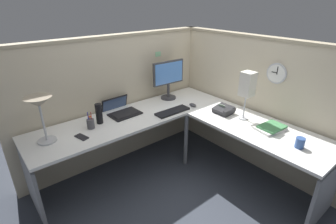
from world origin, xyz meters
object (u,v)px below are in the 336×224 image
(keyboard, at_px, (173,111))
(computer_mouse, at_px, (193,105))
(desk_lamp_dome, at_px, (39,106))
(monitor, at_px, (168,77))
(thermos_flask, at_px, (99,114))
(wall_clock, at_px, (277,73))
(desk_lamp_paper, at_px, (247,86))
(book_stack, at_px, (271,128))
(pen_cup, at_px, (91,124))
(office_phone, at_px, (224,110))
(laptop, at_px, (120,110))
(coffee_mug, at_px, (300,143))
(cell_phone, at_px, (82,137))

(keyboard, relative_size, computer_mouse, 4.13)
(desk_lamp_dome, bearing_deg, monitor, 4.91)
(monitor, bearing_deg, computer_mouse, -81.23)
(monitor, relative_size, computer_mouse, 4.81)
(thermos_flask, xyz_separation_m, wall_clock, (1.57, -1.05, 0.39))
(desk_lamp_paper, bearing_deg, keyboard, 128.74)
(book_stack, bearing_deg, desk_lamp_paper, 89.50)
(computer_mouse, height_order, pen_cup, pen_cup)
(thermos_flask, bearing_deg, book_stack, -44.16)
(office_phone, relative_size, wall_clock, 0.94)
(laptop, xyz_separation_m, desk_lamp_paper, (0.97, -1.02, 0.36))
(monitor, height_order, thermos_flask, monitor)
(desk_lamp_paper, bearing_deg, monitor, 104.13)
(office_phone, xyz_separation_m, book_stack, (0.05, -0.56, -0.02))
(laptop, distance_m, desk_lamp_paper, 1.45)
(monitor, xyz_separation_m, coffee_mug, (0.14, -1.68, -0.25))
(pen_cup, bearing_deg, book_stack, -40.33)
(wall_clock, bearing_deg, pen_cup, 149.53)
(desk_lamp_paper, xyz_separation_m, wall_clock, (0.29, -0.15, 0.11))
(wall_clock, bearing_deg, coffee_mug, -127.29)
(pen_cup, relative_size, desk_lamp_paper, 0.34)
(desk_lamp_dome, bearing_deg, office_phone, -19.80)
(laptop, relative_size, desk_lamp_paper, 0.75)
(thermos_flask, bearing_deg, computer_mouse, -15.47)
(monitor, height_order, pen_cup, monitor)
(pen_cup, distance_m, wall_clock, 2.02)
(wall_clock, bearing_deg, office_phone, 133.16)
(laptop, bearing_deg, coffee_mug, -63.23)
(laptop, height_order, pen_cup, pen_cup)
(office_phone, bearing_deg, book_stack, -84.72)
(desk_lamp_paper, bearing_deg, book_stack, -90.50)
(monitor, bearing_deg, laptop, 178.82)
(office_phone, height_order, wall_clock, wall_clock)
(desk_lamp_dome, bearing_deg, pen_cup, -1.66)
(pen_cup, height_order, desk_lamp_paper, desk_lamp_paper)
(cell_phone, xyz_separation_m, thermos_flask, (0.27, 0.17, 0.10))
(keyboard, relative_size, desk_lamp_dome, 0.97)
(cell_phone, bearing_deg, book_stack, -48.51)
(monitor, distance_m, office_phone, 0.84)
(office_phone, distance_m, desk_lamp_paper, 0.42)
(pen_cup, xyz_separation_m, wall_clock, (1.70, -1.00, 0.44))
(laptop, bearing_deg, desk_lamp_dome, -170.12)
(computer_mouse, height_order, thermos_flask, thermos_flask)
(desk_lamp_dome, height_order, book_stack, desk_lamp_dome)
(pen_cup, xyz_separation_m, coffee_mug, (1.29, -1.53, -0.00))
(desk_lamp_dome, height_order, pen_cup, desk_lamp_dome)
(book_stack, bearing_deg, pen_cup, 139.67)
(desk_lamp_dome, height_order, office_phone, desk_lamp_dome)
(office_phone, xyz_separation_m, wall_clock, (0.35, -0.37, 0.46))
(laptop, relative_size, book_stack, 1.25)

